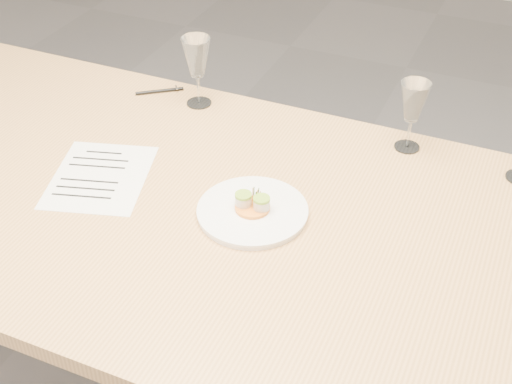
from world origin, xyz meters
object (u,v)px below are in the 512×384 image
at_px(ballpoint_pen, 160,91).
at_px(wine_glass_1, 413,103).
at_px(dinner_plate, 253,211).
at_px(dining_table, 202,226).
at_px(wine_glass_0, 197,59).
at_px(recipe_sheet, 100,177).

distance_m(ballpoint_pen, wine_glass_1, 0.74).
relative_size(dinner_plate, wine_glass_1, 1.35).
bearing_deg(dinner_plate, ballpoint_pen, 139.31).
xyz_separation_m(dining_table, dinner_plate, (0.13, 0.01, 0.08)).
distance_m(wine_glass_0, wine_glass_1, 0.60).
xyz_separation_m(dinner_plate, wine_glass_1, (0.25, 0.41, 0.12)).
xyz_separation_m(ballpoint_pen, wine_glass_0, (0.13, -0.01, 0.14)).
distance_m(dining_table, dinner_plate, 0.15).
xyz_separation_m(dining_table, wine_glass_0, (-0.22, 0.41, 0.21)).
bearing_deg(dining_table, recipe_sheet, -179.31).
relative_size(dining_table, wine_glass_0, 12.01).
xyz_separation_m(dinner_plate, recipe_sheet, (-0.40, -0.02, -0.01)).
relative_size(recipe_sheet, wine_glass_1, 1.81).
relative_size(dining_table, ballpoint_pen, 20.37).
relative_size(dining_table, dinner_plate, 9.47).
height_order(recipe_sheet, wine_glass_0, wine_glass_0).
bearing_deg(dining_table, ballpoint_pen, 129.67).
bearing_deg(wine_glass_0, dining_table, -62.31).
height_order(dinner_plate, ballpoint_pen, dinner_plate).
bearing_deg(wine_glass_1, dining_table, -131.90).
bearing_deg(ballpoint_pen, dinner_plate, -77.07).
distance_m(dining_table, wine_glass_0, 0.51).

